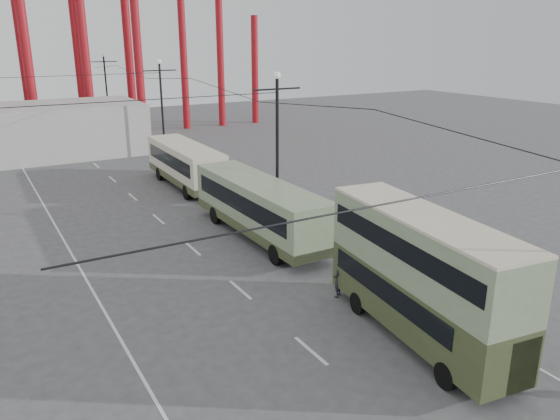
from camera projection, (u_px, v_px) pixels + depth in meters
ground at (404, 401)px, 17.73m from camera, size 160.00×160.00×0.00m
road_markings at (173, 229)px, 33.55m from camera, size 12.52×120.00×0.01m
lamp_post_mid at (277, 149)px, 33.83m from camera, size 3.20×0.44×9.32m
lamp_post_far at (162, 110)px, 51.95m from camera, size 3.20×0.44×9.32m
lamp_post_distant at (107, 91)px, 70.07m from camera, size 3.20×0.44×9.32m
fairground_shed at (24, 132)px, 52.81m from camera, size 22.00×10.00×5.00m
double_decker_bus at (422, 271)px, 20.58m from camera, size 3.52×9.67×5.08m
single_decker_green at (259, 206)px, 31.68m from camera, size 2.83×11.94×3.37m
single_decker_cream at (185, 163)px, 42.54m from camera, size 2.85×10.72×3.32m
pedestrian at (338, 279)px, 24.61m from camera, size 0.75×0.71×1.72m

